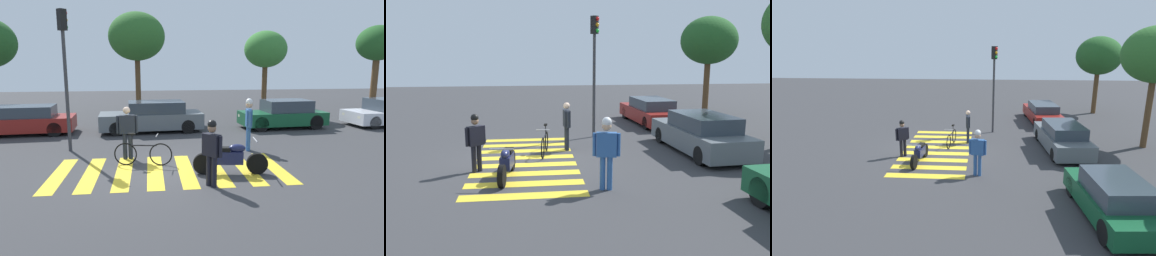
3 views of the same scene
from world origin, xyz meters
TOP-DOWN VIEW (x-y plane):
  - ground_plane at (0.00, 0.00)m, footprint 60.00×60.00m
  - police_motorcycle at (1.67, -0.49)m, footprint 2.13×0.62m
  - leaning_bicycle at (-0.80, 0.65)m, footprint 1.78×0.46m
  - officer_on_foot at (0.97, -1.41)m, footprint 0.45×0.53m
  - officer_by_motorcycle at (-1.30, 1.46)m, footprint 0.69×0.23m
  - pedestrian_bystander at (2.94, 2.07)m, footprint 0.29×0.69m
  - crosswalk_stripes at (0.00, 0.00)m, footprint 6.75×3.20m
  - car_maroon_wagon at (-6.19, 6.07)m, footprint 4.71×2.00m
  - car_grey_coupe at (-0.44, 6.09)m, footprint 4.73×2.05m
  - traffic_light_pole at (-3.42, 2.80)m, footprint 0.34×0.35m
  - street_tree_near at (-9.13, 10.30)m, footprint 3.14×3.14m

SIDE VIEW (x-z plane):
  - ground_plane at x=0.00m, z-range 0.00..0.00m
  - crosswalk_stripes at x=0.00m, z-range 0.00..0.01m
  - leaning_bicycle at x=-0.80m, z-range -0.12..0.90m
  - police_motorcycle at x=1.67m, z-range -0.06..0.96m
  - car_maroon_wagon at x=-6.19m, z-range -0.02..1.25m
  - car_grey_coupe at x=-0.44m, z-range -0.03..1.35m
  - officer_on_foot at x=0.97m, z-range 0.13..1.86m
  - officer_by_motorcycle at x=-1.30m, z-range 0.13..1.86m
  - pedestrian_bystander at x=2.94m, z-range 0.16..2.05m
  - traffic_light_pole at x=-3.42m, z-range 0.79..5.69m
  - street_tree_near at x=-9.13m, z-range 1.38..6.88m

